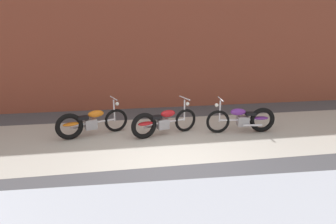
{
  "coord_description": "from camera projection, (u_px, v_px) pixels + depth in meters",
  "views": [
    {
      "loc": [
        -1.01,
        -5.17,
        2.71
      ],
      "look_at": [
        0.11,
        1.64,
        0.75
      ],
      "focal_mm": 28.68,
      "sensor_mm": 36.0,
      "label": 1
    }
  ],
  "objects": [
    {
      "name": "sidewalk_slab",
      "position": [
        163.0,
        137.0,
        7.46
      ],
      "size": [
        36.0,
        3.5,
        0.01
      ],
      "primitive_type": "cube",
      "color": "#B2ADA3",
      "rests_on": "ground"
    },
    {
      "name": "brick_building_wall",
      "position": [
        149.0,
        31.0,
        9.95
      ],
      "size": [
        36.0,
        0.5,
        5.75
      ],
      "primitive_type": "cube",
      "color": "brown",
      "rests_on": "ground"
    },
    {
      "name": "ground_plane",
      "position": [
        175.0,
        166.0,
        5.8
      ],
      "size": [
        80.0,
        80.0,
        0.0
      ],
      "primitive_type": "plane",
      "color": "#47474C"
    },
    {
      "name": "motorcycle_orange",
      "position": [
        88.0,
        123.0,
        7.42
      ],
      "size": [
        1.92,
        0.89,
        1.03
      ],
      "rotation": [
        0.0,
        0.0,
        0.35
      ],
      "color": "black",
      "rests_on": "ground"
    },
    {
      "name": "motorcycle_red",
      "position": [
        160.0,
        122.0,
        7.46
      ],
      "size": [
        1.94,
        0.83,
        1.03
      ],
      "rotation": [
        0.0,
        0.0,
        0.3
      ],
      "color": "black",
      "rests_on": "ground"
    },
    {
      "name": "motorcycle_purple",
      "position": [
        246.0,
        119.0,
        7.73
      ],
      "size": [
        2.01,
        0.59,
        1.03
      ],
      "rotation": [
        0.0,
        0.0,
        3.04
      ],
      "color": "black",
      "rests_on": "ground"
    }
  ]
}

